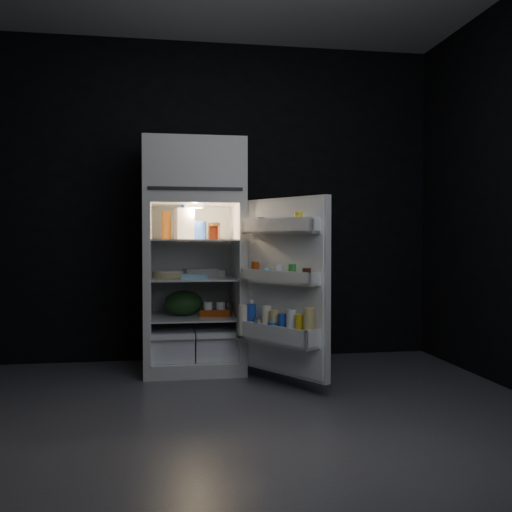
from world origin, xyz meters
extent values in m
cube|color=#55555B|center=(0.00, 0.00, 0.00)|extent=(4.00, 3.40, 0.00)
cube|color=black|center=(0.00, 1.70, 1.35)|extent=(4.00, 0.00, 2.70)
cube|color=black|center=(0.00, -1.70, 1.35)|extent=(4.00, 0.00, 2.70)
cube|color=silver|center=(-0.10, 1.30, 0.05)|extent=(0.76, 0.70, 0.10)
cube|color=silver|center=(-0.46, 1.30, 0.70)|extent=(0.05, 0.70, 1.20)
cube|color=silver|center=(0.25, 1.30, 0.70)|extent=(0.05, 0.70, 1.20)
cube|color=white|center=(-0.10, 1.62, 0.70)|extent=(0.66, 0.05, 1.20)
cube|color=silver|center=(-0.10, 1.30, 1.33)|extent=(0.76, 0.70, 0.06)
cube|color=silver|center=(-0.10, 1.30, 1.57)|extent=(0.76, 0.70, 0.42)
cube|color=black|center=(-0.10, 0.95, 1.39)|extent=(0.68, 0.01, 0.02)
cube|color=white|center=(-0.43, 1.28, 0.70)|extent=(0.01, 0.65, 1.20)
cube|color=white|center=(0.22, 1.28, 0.70)|extent=(0.01, 0.65, 1.20)
cube|color=white|center=(-0.10, 1.28, 1.30)|extent=(0.66, 0.65, 0.01)
cube|color=white|center=(-0.10, 1.28, 0.10)|extent=(0.66, 0.65, 0.01)
cube|color=white|center=(-0.10, 1.28, 1.02)|extent=(0.65, 0.63, 0.01)
cube|color=white|center=(-0.10, 1.28, 0.72)|extent=(0.65, 0.63, 0.01)
cube|color=white|center=(-0.10, 1.28, 0.42)|extent=(0.65, 0.63, 0.01)
cube|color=white|center=(-0.27, 1.30, 0.22)|extent=(0.32, 0.59, 0.22)
cube|color=white|center=(0.06, 1.30, 0.22)|extent=(0.32, 0.59, 0.22)
cube|color=white|center=(-0.27, 0.97, 0.31)|extent=(0.32, 0.02, 0.03)
cube|color=white|center=(0.06, 0.97, 0.31)|extent=(0.32, 0.02, 0.03)
cube|color=#FFE5B2|center=(-0.10, 1.23, 1.28)|extent=(0.14, 0.14, 0.02)
cube|color=silver|center=(0.50, 0.64, 0.70)|extent=(0.45, 0.67, 1.22)
cube|color=white|center=(0.48, 0.63, 0.70)|extent=(0.39, 0.61, 1.18)
cube|color=white|center=(0.44, 0.61, 1.07)|extent=(0.44, 0.62, 0.02)
cube|color=white|center=(0.42, 0.59, 1.11)|extent=(0.38, 0.58, 0.10)
cube|color=white|center=(0.62, 0.33, 1.11)|extent=(0.09, 0.07, 0.10)
cube|color=white|center=(0.27, 0.88, 1.11)|extent=(0.09, 0.07, 0.10)
cube|color=white|center=(0.44, 0.60, 0.73)|extent=(0.45, 0.63, 0.02)
cube|color=white|center=(0.41, 0.58, 0.77)|extent=(0.38, 0.58, 0.09)
cube|color=white|center=(0.62, 0.32, 0.77)|extent=(0.10, 0.07, 0.09)
cube|color=white|center=(0.26, 0.88, 0.77)|extent=(0.10, 0.07, 0.09)
cube|color=white|center=(0.42, 0.59, 0.33)|extent=(0.48, 0.65, 0.02)
cube|color=white|center=(0.37, 0.56, 0.38)|extent=(0.38, 0.58, 0.13)
cube|color=white|center=(0.60, 0.31, 0.38)|extent=(0.13, 0.09, 0.13)
cube|color=white|center=(0.25, 0.87, 0.38)|extent=(0.13, 0.09, 0.13)
cube|color=white|center=(0.44, 0.61, 1.16)|extent=(0.43, 0.60, 0.02)
cylinder|color=yellow|center=(0.54, 0.45, 1.14)|extent=(0.08, 0.08, 0.12)
cylinder|color=#2148B6|center=(0.35, 0.76, 1.13)|extent=(0.08, 0.08, 0.10)
cylinder|color=black|center=(0.58, 0.38, 0.79)|extent=(0.08, 0.08, 0.09)
cylinder|color=#338C33|center=(0.51, 0.49, 0.80)|extent=(0.07, 0.07, 0.12)
cylinder|color=silver|center=(0.44, 0.60, 0.80)|extent=(0.08, 0.08, 0.11)
cylinder|color=#9AD6EF|center=(0.38, 0.70, 0.79)|extent=(0.08, 0.08, 0.08)
cylinder|color=#A23F0D|center=(0.31, 0.81, 0.81)|extent=(0.08, 0.08, 0.12)
cylinder|color=tan|center=(0.59, 0.34, 0.46)|extent=(0.10, 0.10, 0.25)
cylinder|color=yellow|center=(0.54, 0.41, 0.44)|extent=(0.08, 0.08, 0.20)
cylinder|color=silver|center=(0.50, 0.47, 0.45)|extent=(0.09, 0.09, 0.22)
cylinder|color=#2148B6|center=(0.46, 0.54, 0.43)|extent=(0.09, 0.09, 0.18)
cylinder|color=tan|center=(0.41, 0.61, 0.44)|extent=(0.09, 0.09, 0.20)
cylinder|color=#EFE5C3|center=(0.37, 0.68, 0.45)|extent=(0.09, 0.09, 0.23)
cylinder|color=silver|center=(0.33, 0.74, 0.41)|extent=(0.09, 0.09, 0.13)
cylinder|color=#2148B6|center=(0.28, 0.81, 0.45)|extent=(0.10, 0.10, 0.22)
cylinder|color=#2148B6|center=(0.39, 0.57, 0.40)|extent=(0.08, 0.08, 0.12)
cylinder|color=silver|center=(0.31, 0.69, 0.40)|extent=(0.08, 0.08, 0.11)
cylinder|color=#EFE5C3|center=(0.23, 0.82, 0.45)|extent=(0.10, 0.10, 0.22)
cylinder|color=white|center=(0.28, 0.81, 0.58)|extent=(0.05, 0.05, 0.02)
cube|color=white|center=(-0.17, 1.28, 1.15)|extent=(0.16, 0.16, 0.24)
cylinder|color=#2148B6|center=(-0.06, 1.35, 1.10)|extent=(0.12, 0.12, 0.14)
cylinder|color=black|center=(0.06, 1.34, 1.09)|extent=(0.12, 0.12, 0.13)
cylinder|color=orange|center=(-0.31, 1.35, 1.14)|extent=(0.08, 0.08, 0.22)
cube|color=red|center=(0.04, 1.05, 1.08)|extent=(0.09, 0.08, 0.10)
cube|color=gray|center=(-0.05, 1.27, 0.76)|extent=(0.28, 0.18, 0.07)
cylinder|color=tan|center=(-0.26, 1.39, 0.75)|extent=(0.41, 0.41, 0.04)
cube|color=#9AD6EF|center=(-0.11, 1.05, 0.75)|extent=(0.20, 0.15, 0.04)
cube|color=#EFE5C3|center=(0.10, 1.40, 0.75)|extent=(0.16, 0.14, 0.05)
ellipsoid|color=#193815|center=(-0.18, 1.30, 0.52)|extent=(0.34, 0.30, 0.20)
cube|color=#A23F0D|center=(0.07, 1.24, 0.45)|extent=(0.25, 0.17, 0.05)
cylinder|color=#A23F0D|center=(0.03, 1.44, 0.47)|extent=(0.07, 0.07, 0.09)
cylinder|color=silver|center=(0.18, 1.40, 0.47)|extent=(0.08, 0.08, 0.09)
camera|label=1|loc=(-0.33, -3.19, 1.02)|focal=40.00mm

